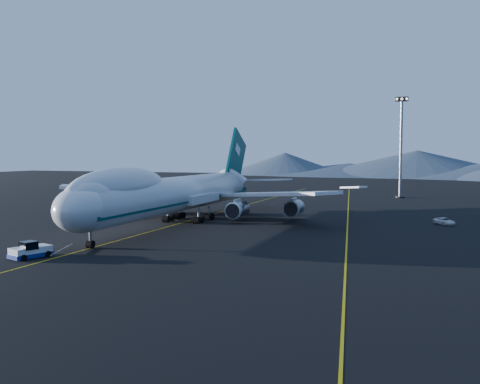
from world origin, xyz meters
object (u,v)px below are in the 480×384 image
(boeing_747, at_px, (176,193))
(service_van, at_px, (444,221))
(pushback_tug, at_px, (31,252))
(floodlight_mast, at_px, (401,147))

(boeing_747, relative_size, service_van, 15.44)
(pushback_tug, relative_size, floodlight_mast, 0.19)
(boeing_747, relative_size, floodlight_mast, 2.43)
(pushback_tug, distance_m, floodlight_mast, 118.72)
(pushback_tug, height_order, floodlight_mast, floodlight_mast)
(boeing_747, distance_m, pushback_tug, 35.30)
(pushback_tug, bearing_deg, floodlight_mast, 89.94)
(boeing_747, xyz_separation_m, floodlight_mast, (35.68, 76.52, 9.27))
(service_van, bearing_deg, boeing_747, 166.91)
(boeing_747, relative_size, pushback_tug, 13.01)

